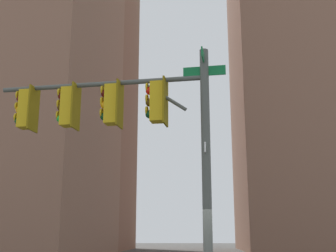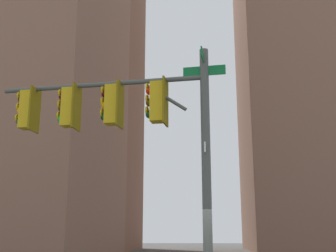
% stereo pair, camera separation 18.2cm
% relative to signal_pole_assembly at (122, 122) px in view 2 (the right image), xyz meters
% --- Properties ---
extents(signal_pole_assembly, '(1.32, 5.79, 6.37)m').
position_rel_signal_pole_assembly_xyz_m(signal_pole_assembly, '(0.00, 0.00, 0.00)').
color(signal_pole_assembly, '#4C514C').
rests_on(signal_pole_assembly, ground_plane).
extents(building_brick_nearside, '(22.29, 18.85, 49.82)m').
position_rel_signal_pole_assembly_xyz_m(building_brick_nearside, '(30.07, 16.77, 20.27)').
color(building_brick_nearside, '#845B47').
rests_on(building_brick_nearside, ground_plane).
extents(building_brick_midblock, '(19.58, 16.21, 44.05)m').
position_rel_signal_pole_assembly_xyz_m(building_brick_midblock, '(48.12, -15.50, 17.39)').
color(building_brick_midblock, '#845B47').
rests_on(building_brick_midblock, ground_plane).
extents(building_glass_tower, '(28.44, 25.13, 66.94)m').
position_rel_signal_pole_assembly_xyz_m(building_glass_tower, '(53.16, -21.74, 28.83)').
color(building_glass_tower, '#9EC6C1').
rests_on(building_glass_tower, ground_plane).
extents(building_brick_farside, '(19.07, 15.84, 54.62)m').
position_rel_signal_pole_assembly_xyz_m(building_brick_farside, '(46.34, 15.28, 22.67)').
color(building_brick_farside, brown).
rests_on(building_brick_farside, ground_plane).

